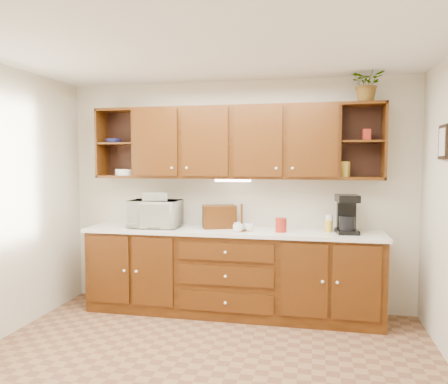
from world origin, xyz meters
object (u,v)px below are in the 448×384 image
at_px(potted_plant, 368,84).
at_px(bread_box, 219,217).
at_px(coffee_maker, 347,215).
at_px(microwave, 155,214).

bearing_deg(potted_plant, bread_box, -179.91).
bearing_deg(coffee_maker, microwave, 173.78).
xyz_separation_m(microwave, coffee_maker, (2.09, 0.04, 0.04)).
bearing_deg(bread_box, microwave, 167.51).
height_order(microwave, coffee_maker, coffee_maker).
relative_size(bread_box, coffee_maker, 0.90).
distance_m(bread_box, coffee_maker, 1.37).
bearing_deg(bread_box, coffee_maker, -24.10).
height_order(microwave, bread_box, microwave).
distance_m(microwave, bread_box, 0.73).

